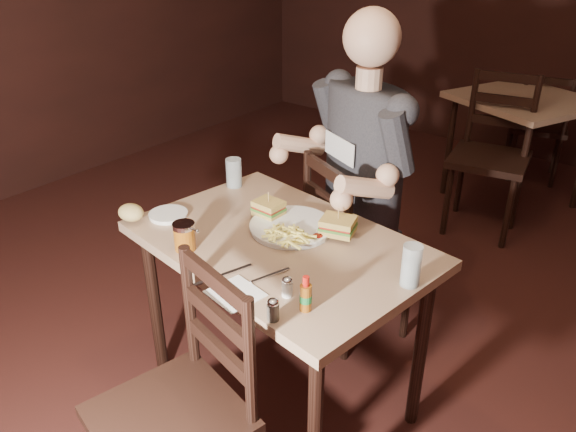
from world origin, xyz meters
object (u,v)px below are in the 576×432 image
Objects in this scene: chair_near at (169,419)px; main_table at (280,261)px; bg_chair_near at (489,158)px; diner at (357,140)px; glass_right at (411,266)px; chair_far at (360,248)px; dinner_plate at (292,228)px; bg_table at (523,110)px; side_plate at (168,215)px; glass_left at (234,173)px; bg_chair_far at (540,126)px; hot_sauce at (306,293)px; syrup_dispenser at (184,236)px.

main_table is at bearing 110.65° from chair_near.
bg_chair_near reaches higher than main_table.
diner is 0.75m from glass_right.
diner is at bearing 90.00° from chair_far.
dinner_plate is at bearing 174.29° from glass_right.
side_plate is (-0.56, -2.66, 0.10)m from bg_table.
glass_left is 0.39m from side_plate.
glass_left is at bearing -103.69° from bg_table.
glass_right reaches higher than main_table.
glass_left is (-0.44, -0.29, -0.17)m from diner.
diner is at bearing 56.20° from side_plate.
bg_chair_far is 2.91m from glass_left.
glass_left is at bearing 151.56° from main_table.
dinner_plate is 0.51m from hot_sauce.
glass_left is at bearing 122.99° from syrup_dispenser.
bg_chair_near is at bearing 95.93° from hot_sauce.
dinner_plate reaches higher than main_table.
chair_near is at bearing -58.66° from glass_left.
bg_table is 2.35m from glass_left.
glass_left is at bearing 89.40° from side_plate.
chair_far is 0.59m from dinner_plate.
side_plate is (-0.47, -0.13, 0.10)m from main_table.
side_plate is at bearing 81.09° from chair_far.
chair_near is at bearing -82.60° from main_table.
dinner_plate is (-0.01, 0.09, 0.10)m from main_table.
diner reaches higher than glass_right.
diner is 0.84m from syrup_dispenser.
chair_near reaches higher than bg_chair_far.
glass_right is 1.38× the size of syrup_dispenser.
side_plate is at bearing -90.60° from glass_left.
diner is at bearing -104.85° from bg_chair_near.
diner is (-0.02, 0.54, 0.33)m from main_table.
dinner_plate is at bearing 132.79° from hot_sauce.
bg_chair_far is 1.10m from bg_chair_near.
bg_chair_near is 0.94× the size of diner.
side_plate is (-0.47, -0.72, 0.32)m from chair_far.
hot_sauce is (0.24, 0.37, 0.37)m from chair_near.
glass_left is 0.85× the size of side_plate.
hot_sauce is at bearing -33.85° from glass_left.
bg_table is at bearing 99.53° from glass_right.
syrup_dispenser is at bearing 141.83° from chair_near.
bg_chair_far is (0.09, 3.08, -0.26)m from main_table.
main_table is 11.30× the size of syrup_dispenser.
bg_table is 8.78× the size of hot_sauce.
glass_right reaches higher than hot_sauce.
chair_far is 7.70× the size of hot_sauce.
main_table is 1.18× the size of bg_chair_near.
dinner_plate is 0.41m from syrup_dispenser.
hot_sauce is at bearing -10.65° from side_plate.
bg_chair_far reaches higher than side_plate.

